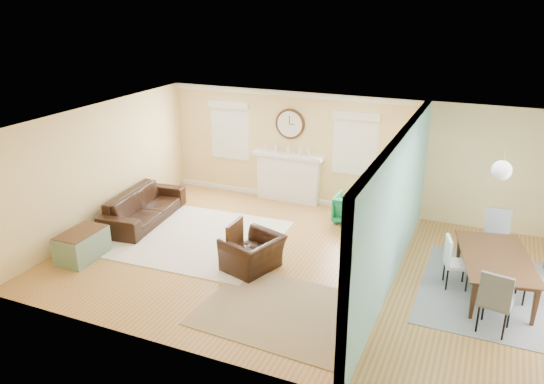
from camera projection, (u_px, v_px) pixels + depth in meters
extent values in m
plane|color=olive|center=(306.00, 265.00, 9.65)|extent=(9.00, 9.00, 0.00)
cube|color=#D9BA74|center=(353.00, 154.00, 11.78)|extent=(9.00, 0.02, 2.60)
cube|color=#D9BA74|center=(226.00, 278.00, 6.61)|extent=(9.00, 0.02, 2.60)
cube|color=#D9BA74|center=(101.00, 167.00, 10.87)|extent=(0.02, 6.00, 2.60)
cube|color=white|center=(309.00, 125.00, 8.74)|extent=(9.00, 6.00, 0.02)
cube|color=#D9BA74|center=(409.00, 185.00, 9.84)|extent=(0.12, 3.20, 2.60)
cube|color=#D9BA74|center=(354.00, 283.00, 6.49)|extent=(0.12, 1.00, 2.60)
cube|color=#D9BA74|center=(385.00, 166.00, 7.31)|extent=(0.12, 1.80, 0.40)
cube|color=white|center=(386.00, 227.00, 8.56)|extent=(0.04, 0.12, 2.20)
cube|color=white|center=(358.00, 278.00, 7.01)|extent=(0.04, 0.12, 2.20)
cube|color=white|center=(379.00, 179.00, 7.40)|extent=(0.04, 1.92, 0.12)
cube|color=#78BEB5|center=(398.00, 212.00, 8.61)|extent=(0.02, 6.00, 2.60)
cube|color=white|center=(288.00, 179.00, 12.49)|extent=(1.50, 0.24, 1.10)
cube|color=white|center=(288.00, 155.00, 12.26)|extent=(1.70, 0.30, 0.08)
cube|color=black|center=(290.00, 179.00, 12.59)|extent=(0.85, 0.02, 0.75)
cube|color=gold|center=(288.00, 184.00, 12.53)|extent=(0.85, 0.02, 0.62)
cylinder|color=#442A16|center=(290.00, 124.00, 12.12)|extent=(0.70, 0.06, 0.70)
cylinder|color=silver|center=(290.00, 124.00, 12.09)|extent=(0.60, 0.01, 0.60)
cube|color=black|center=(290.00, 120.00, 12.05)|extent=(0.02, 0.01, 0.20)
cube|color=black|center=(292.00, 124.00, 12.06)|extent=(0.12, 0.01, 0.02)
cube|color=white|center=(231.00, 130.00, 12.80)|extent=(0.90, 0.03, 1.30)
cube|color=white|center=(230.00, 130.00, 12.78)|extent=(1.00, 0.04, 1.40)
cube|color=beige|center=(228.00, 105.00, 12.52)|extent=(1.05, 0.10, 0.18)
cube|color=white|center=(356.00, 144.00, 11.65)|extent=(0.90, 0.03, 1.30)
cube|color=white|center=(355.00, 144.00, 11.63)|extent=(1.00, 0.04, 1.40)
cube|color=beige|center=(356.00, 116.00, 11.37)|extent=(1.05, 0.10, 0.18)
cylinder|color=gold|center=(504.00, 154.00, 7.68)|extent=(0.02, 0.02, 0.30)
sphere|color=white|center=(502.00, 170.00, 7.77)|extent=(0.30, 0.30, 0.30)
cube|color=beige|center=(194.00, 237.00, 10.74)|extent=(3.42, 3.00, 0.02)
cube|color=#957F59|center=(281.00, 311.00, 8.24)|extent=(2.54, 2.11, 0.01)
cube|color=gray|center=(493.00, 293.00, 8.74)|extent=(2.28, 2.86, 0.01)
imported|color=black|center=(144.00, 207.00, 11.42)|extent=(1.14, 2.37, 0.67)
imported|color=black|center=(253.00, 253.00, 9.40)|extent=(1.09, 1.17, 0.63)
imported|color=#146E48|center=(350.00, 209.00, 11.40)|extent=(0.65, 0.67, 0.61)
cube|color=gray|center=(82.00, 246.00, 9.80)|extent=(0.61, 0.97, 0.53)
cube|color=#442A16|center=(80.00, 232.00, 9.71)|extent=(0.58, 0.92, 0.02)
cube|color=brown|center=(389.00, 230.00, 10.13)|extent=(0.48, 1.43, 0.80)
cube|color=#442A16|center=(372.00, 229.00, 9.80)|extent=(0.01, 0.38, 0.22)
cube|color=#442A16|center=(371.00, 242.00, 9.89)|extent=(0.01, 0.38, 0.22)
cube|color=#442A16|center=(377.00, 221.00, 10.17)|extent=(0.01, 0.38, 0.22)
cube|color=#442A16|center=(376.00, 233.00, 10.26)|extent=(0.01, 0.38, 0.22)
cube|color=#442A16|center=(382.00, 213.00, 10.54)|extent=(0.01, 0.38, 0.22)
cube|color=#442A16|center=(381.00, 225.00, 10.63)|extent=(0.01, 0.38, 0.22)
imported|color=black|center=(391.00, 196.00, 9.90)|extent=(0.27, 1.00, 0.57)
cylinder|color=white|center=(381.00, 261.00, 9.22)|extent=(0.37, 0.37, 0.55)
imported|color=#337F33|center=(383.00, 235.00, 9.05)|extent=(0.50, 0.48, 0.43)
imported|color=#442A16|center=(496.00, 275.00, 8.62)|extent=(1.42, 2.07, 0.67)
cube|color=gray|center=(494.00, 238.00, 9.62)|extent=(0.47, 0.47, 0.05)
cube|color=gray|center=(497.00, 225.00, 9.53)|extent=(0.44, 0.09, 0.52)
cylinder|color=black|center=(504.00, 249.00, 9.77)|extent=(0.03, 0.03, 0.44)
cylinder|color=black|center=(502.00, 257.00, 9.48)|extent=(0.03, 0.03, 0.44)
cylinder|color=black|center=(484.00, 245.00, 9.93)|extent=(0.03, 0.03, 0.44)
cylinder|color=black|center=(481.00, 253.00, 9.64)|extent=(0.03, 0.03, 0.44)
cube|color=gray|center=(496.00, 302.00, 7.61)|extent=(0.51, 0.51, 0.05)
cube|color=gray|center=(499.00, 286.00, 7.52)|extent=(0.44, 0.13, 0.53)
cylinder|color=black|center=(478.00, 319.00, 7.65)|extent=(0.03, 0.03, 0.44)
cylinder|color=black|center=(484.00, 308.00, 7.93)|extent=(0.03, 0.03, 0.44)
cylinder|color=black|center=(504.00, 327.00, 7.46)|extent=(0.03, 0.03, 0.44)
cylinder|color=black|center=(509.00, 315.00, 7.74)|extent=(0.03, 0.03, 0.44)
cube|color=white|center=(457.00, 264.00, 8.80)|extent=(0.48, 0.48, 0.05)
cube|color=white|center=(459.00, 252.00, 8.72)|extent=(0.15, 0.39, 0.47)
cylinder|color=black|center=(444.00, 271.00, 9.04)|extent=(0.03, 0.03, 0.39)
cylinder|color=black|center=(463.00, 272.00, 9.00)|extent=(0.03, 0.03, 0.39)
cylinder|color=black|center=(447.00, 280.00, 8.75)|extent=(0.03, 0.03, 0.39)
cylinder|color=black|center=(467.00, 281.00, 8.70)|extent=(0.03, 0.03, 0.39)
cube|color=gray|center=(535.00, 274.00, 8.36)|extent=(0.55, 0.55, 0.05)
cube|color=gray|center=(538.00, 259.00, 8.26)|extent=(0.17, 0.44, 0.53)
cylinder|color=black|center=(524.00, 294.00, 8.30)|extent=(0.03, 0.03, 0.45)
cylinder|color=black|center=(541.00, 283.00, 8.59)|extent=(0.03, 0.03, 0.45)
cylinder|color=black|center=(517.00, 282.00, 8.63)|extent=(0.03, 0.03, 0.45)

